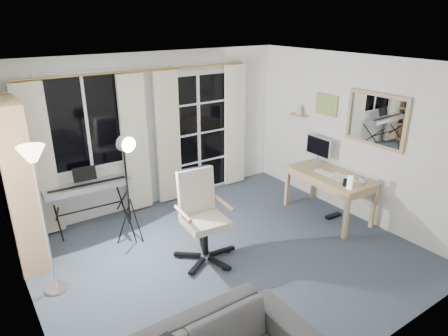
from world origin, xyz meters
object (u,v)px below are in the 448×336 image
Objects in this scene: studio_light at (127,157)px; desk at (330,179)px; keyboard_piano at (88,187)px; torchiere_lamp at (36,178)px; office_chair at (200,208)px; monitor at (318,147)px; mug at (363,180)px; bookshelf at (15,189)px.

studio_light reaches higher than desk.
keyboard_piano is at bearing 153.96° from desk.
torchiere_lamp is 1.48× the size of office_chair.
monitor is (4.06, -0.05, -0.42)m from torchiere_lamp.
studio_light is at bearing 173.13° from monitor.
office_chair is (0.94, -1.46, 0.02)m from keyboard_piano.
desk is at bearing 101.31° from mug.
monitor is at bearing 11.73° from office_chair.
bookshelf is at bearing 144.26° from studio_light.
torchiere_lamp is at bearing -178.79° from monitor.
desk is 0.60m from monitor.
bookshelf reaches higher than desk.
keyboard_piano is 0.77× the size of studio_light.
office_chair is 2.38m from monitor.
mug is at bearing -76.73° from desk.
studio_light reaches higher than monitor.
keyboard_piano is at bearing 55.80° from torchiere_lamp.
studio_light is at bearing 135.20° from office_chair.
torchiere_lamp is 1.88m from office_chair.
monitor is at bearing 84.18° from mug.
monitor is (4.20, -0.89, -0.02)m from bookshelf.
office_chair is at bearing 177.14° from desk.
bookshelf is 1.78× the size of office_chair.
keyboard_piano is 1.04× the size of office_chair.
studio_light is at bearing 163.72° from desk.
bookshelf is 4.24m from desk.
bookshelf is 1.20× the size of torchiere_lamp.
torchiere_lamp is at bearing 174.55° from desk.
desk is at bearing -111.65° from monitor.
office_chair is at bearing -171.50° from monitor.
torchiere_lamp is 1.09× the size of studio_light.
bookshelf is 2.21m from office_chair.
mug is (3.97, -1.00, -0.62)m from torchiere_lamp.
monitor is (0.20, 0.45, 0.35)m from desk.
monitor is 4.40× the size of mug.
monitor is at bearing -0.75° from torchiere_lamp.
bookshelf reaches higher than torchiere_lamp.
monitor is (2.96, -0.46, -0.30)m from studio_light.
bookshelf is at bearing 155.82° from mug.
monitor is (3.29, -1.19, 0.30)m from keyboard_piano.
monitor is at bearing -25.37° from studio_light.
office_chair is at bearing -54.58° from keyboard_piano.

